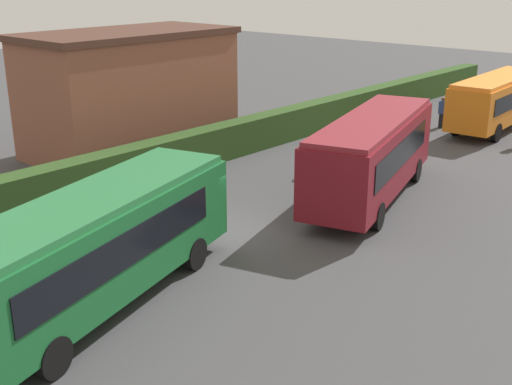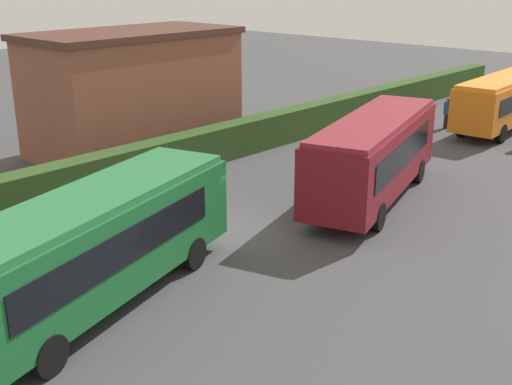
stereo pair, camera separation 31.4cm
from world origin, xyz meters
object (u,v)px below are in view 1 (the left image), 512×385
Objects in this scene: bus_maroon at (372,153)px; person_far at (442,112)px; bus_orange at (497,99)px; person_center at (323,152)px; bus_green at (96,244)px.

person_far is at bearing -1.10° from bus_maroon.
bus_orange reaches higher than person_center.
bus_green is 14.11m from person_center.
person_far is (11.59, 0.11, -0.02)m from person_center.
bus_maroon is 1.09× the size of bus_orange.
bus_green reaches higher than person_far.
bus_green is 1.02× the size of bus_maroon.
bus_maroon is at bearing 79.28° from person_center.
bus_green is 5.83× the size of person_far.
person_center reaches higher than person_far.
bus_orange is 3.05m from person_far.
bus_green reaches higher than person_center.
bus_green is 25.59m from person_far.
bus_orange is at bearing -70.35° from person_far.
bus_green is at bearing 24.48° from person_center.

